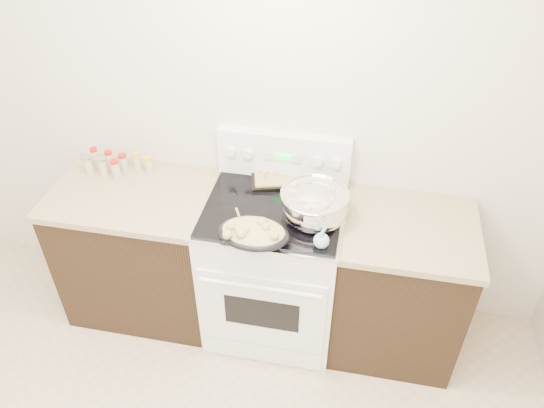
# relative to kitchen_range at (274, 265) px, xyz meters

# --- Properties ---
(room_shell) EXTENTS (4.10, 3.60, 2.75)m
(room_shell) POSITION_rel_kitchen_range_xyz_m (-0.35, -1.42, 1.21)
(room_shell) COLOR beige
(room_shell) RESTS_ON ground
(counter_left) EXTENTS (0.93, 0.67, 0.92)m
(counter_left) POSITION_rel_kitchen_range_xyz_m (-0.83, 0.01, -0.03)
(counter_left) COLOR black
(counter_left) RESTS_ON ground
(counter_right) EXTENTS (0.73, 0.67, 0.92)m
(counter_right) POSITION_rel_kitchen_range_xyz_m (0.73, 0.01, -0.03)
(counter_right) COLOR black
(counter_right) RESTS_ON ground
(kitchen_range) EXTENTS (0.78, 0.73, 1.22)m
(kitchen_range) POSITION_rel_kitchen_range_xyz_m (0.00, 0.00, 0.00)
(kitchen_range) COLOR white
(kitchen_range) RESTS_ON ground
(mixing_bowl) EXTENTS (0.42, 0.42, 0.21)m
(mixing_bowl) POSITION_rel_kitchen_range_xyz_m (0.22, -0.05, 0.54)
(mixing_bowl) COLOR silver
(mixing_bowl) RESTS_ON kitchen_range
(roasting_pan) EXTENTS (0.38, 0.27, 0.11)m
(roasting_pan) POSITION_rel_kitchen_range_xyz_m (-0.05, -0.29, 0.50)
(roasting_pan) COLOR black
(roasting_pan) RESTS_ON kitchen_range
(baking_sheet) EXTENTS (0.41, 0.33, 0.06)m
(baking_sheet) POSITION_rel_kitchen_range_xyz_m (-0.01, 0.26, 0.47)
(baking_sheet) COLOR black
(baking_sheet) RESTS_ON kitchen_range
(wooden_spoon) EXTENTS (0.14, 0.25, 0.04)m
(wooden_spoon) POSITION_rel_kitchen_range_xyz_m (-0.16, -0.25, 0.46)
(wooden_spoon) COLOR #AB884E
(wooden_spoon) RESTS_ON kitchen_range
(blue_ladle) EXTENTS (0.09, 0.28, 0.10)m
(blue_ladle) POSITION_rel_kitchen_range_xyz_m (0.29, -0.25, 0.49)
(blue_ladle) COLOR #7FAFBD
(blue_ladle) RESTS_ON kitchen_range
(spice_jars) EXTENTS (0.39, 0.14, 0.12)m
(spice_jars) POSITION_rel_kitchen_range_xyz_m (-1.00, 0.17, 0.49)
(spice_jars) COLOR #BFB28C
(spice_jars) RESTS_ON counter_left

